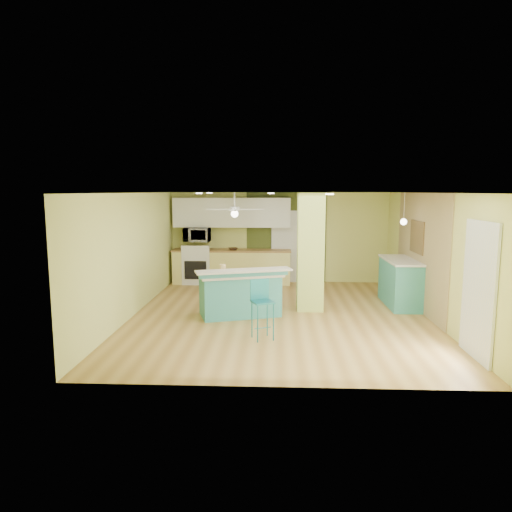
# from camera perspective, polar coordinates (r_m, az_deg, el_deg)

# --- Properties ---
(floor) EXTENTS (6.00, 7.00, 0.01)m
(floor) POSITION_cam_1_polar(r_m,az_deg,el_deg) (9.50, 2.96, -7.39)
(floor) COLOR olive
(floor) RESTS_ON ground
(ceiling) EXTENTS (6.00, 7.00, 0.01)m
(ceiling) POSITION_cam_1_polar(r_m,az_deg,el_deg) (9.15, 3.07, 7.93)
(ceiling) COLOR white
(ceiling) RESTS_ON wall_back
(wall_back) EXTENTS (6.00, 0.01, 2.50)m
(wall_back) POSITION_cam_1_polar(r_m,az_deg,el_deg) (12.72, 2.90, 2.32)
(wall_back) COLOR #D4D974
(wall_back) RESTS_ON floor
(wall_front) EXTENTS (6.00, 0.01, 2.50)m
(wall_front) POSITION_cam_1_polar(r_m,az_deg,el_deg) (5.79, 3.27, -4.71)
(wall_front) COLOR #D4D974
(wall_front) RESTS_ON floor
(wall_left) EXTENTS (0.01, 7.00, 2.50)m
(wall_left) POSITION_cam_1_polar(r_m,az_deg,el_deg) (9.69, -15.04, 0.23)
(wall_left) COLOR #D4D974
(wall_left) RESTS_ON floor
(wall_right) EXTENTS (0.01, 7.00, 2.50)m
(wall_right) POSITION_cam_1_polar(r_m,az_deg,el_deg) (9.74, 20.98, 0.01)
(wall_right) COLOR #D4D974
(wall_right) RESTS_ON floor
(wood_panel) EXTENTS (0.02, 3.40, 2.50)m
(wood_panel) POSITION_cam_1_polar(r_m,az_deg,el_deg) (10.30, 19.85, 0.48)
(wood_panel) COLOR #947D54
(wood_panel) RESTS_ON floor
(olive_accent) EXTENTS (2.20, 0.02, 2.50)m
(olive_accent) POSITION_cam_1_polar(r_m,az_deg,el_deg) (12.71, 3.80, 2.31)
(olive_accent) COLOR #444F1F
(olive_accent) RESTS_ON floor
(interior_door) EXTENTS (0.82, 0.05, 2.00)m
(interior_door) POSITION_cam_1_polar(r_m,az_deg,el_deg) (12.71, 3.79, 1.18)
(interior_door) COLOR silver
(interior_door) RESTS_ON floor
(french_door) EXTENTS (0.04, 1.08, 2.10)m
(french_door) POSITION_cam_1_polar(r_m,az_deg,el_deg) (7.65, 26.06, -3.92)
(french_door) COLOR white
(french_door) RESTS_ON floor
(column) EXTENTS (0.55, 0.55, 2.50)m
(column) POSITION_cam_1_polar(r_m,az_deg,el_deg) (9.76, 6.81, 0.51)
(column) COLOR #B9CE5F
(column) RESTS_ON floor
(kitchen_run) EXTENTS (3.25, 0.63, 0.94)m
(kitchen_run) POSITION_cam_1_polar(r_m,az_deg,el_deg) (12.58, -3.05, -1.32)
(kitchen_run) COLOR #EADE7A
(kitchen_run) RESTS_ON floor
(stove) EXTENTS (0.76, 0.66, 1.08)m
(stove) POSITION_cam_1_polar(r_m,az_deg,el_deg) (12.70, -7.33, -1.34)
(stove) COLOR white
(stove) RESTS_ON floor
(upper_cabinets) EXTENTS (3.20, 0.34, 0.80)m
(upper_cabinets) POSITION_cam_1_polar(r_m,az_deg,el_deg) (12.55, -3.05, 5.45)
(upper_cabinets) COLOR white
(upper_cabinets) RESTS_ON wall_back
(microwave) EXTENTS (0.70, 0.48, 0.39)m
(microwave) POSITION_cam_1_polar(r_m,az_deg,el_deg) (12.60, -7.39, 2.67)
(microwave) COLOR silver
(microwave) RESTS_ON wall_back
(ceiling_fan) EXTENTS (1.41, 1.41, 0.61)m
(ceiling_fan) POSITION_cam_1_polar(r_m,az_deg,el_deg) (11.21, -2.69, 5.78)
(ceiling_fan) COLOR white
(ceiling_fan) RESTS_ON ceiling
(pendant_lamp) EXTENTS (0.14, 0.14, 0.69)m
(pendant_lamp) POSITION_cam_1_polar(r_m,az_deg,el_deg) (10.29, 17.97, 4.11)
(pendant_lamp) COLOR silver
(pendant_lamp) RESTS_ON ceiling
(wall_decor) EXTENTS (0.03, 0.90, 0.70)m
(wall_decor) POSITION_cam_1_polar(r_m,az_deg,el_deg) (10.45, 19.48, 2.26)
(wall_decor) COLOR brown
(wall_decor) RESTS_ON wood_panel
(peninsula) EXTENTS (2.00, 1.49, 1.01)m
(peninsula) POSITION_cam_1_polar(r_m,az_deg,el_deg) (9.36, -2.01, -4.64)
(peninsula) COLOR teal
(peninsula) RESTS_ON floor
(bar_stool) EXTENTS (0.45, 0.45, 1.03)m
(bar_stool) POSITION_cam_1_polar(r_m,az_deg,el_deg) (7.88, 0.66, -5.43)
(bar_stool) COLOR #1C6E7E
(bar_stool) RESTS_ON floor
(side_counter) EXTENTS (0.69, 1.62, 1.04)m
(side_counter) POSITION_cam_1_polar(r_m,az_deg,el_deg) (10.65, 17.65, -3.15)
(side_counter) COLOR teal
(side_counter) RESTS_ON floor
(fruit_bowl) EXTENTS (0.33, 0.33, 0.06)m
(fruit_bowl) POSITION_cam_1_polar(r_m,az_deg,el_deg) (12.42, -2.88, 0.89)
(fruit_bowl) COLOR #352216
(fruit_bowl) RESTS_ON kitchen_run
(canister) EXTENTS (0.13, 0.13, 0.16)m
(canister) POSITION_cam_1_polar(r_m,az_deg,el_deg) (9.44, -4.17, -1.53)
(canister) COLOR gold
(canister) RESTS_ON peninsula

